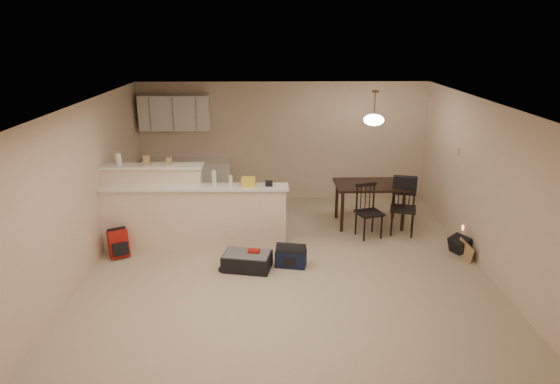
{
  "coord_description": "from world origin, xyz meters",
  "views": [
    {
      "loc": [
        -0.21,
        -6.81,
        3.49
      ],
      "look_at": [
        -0.1,
        0.7,
        1.05
      ],
      "focal_mm": 32.0,
      "sensor_mm": 36.0,
      "label": 1
    }
  ],
  "objects_px": {
    "dining_table": "(370,189)",
    "dining_chair_near": "(369,211)",
    "dining_chair_far": "(403,207)",
    "red_backpack": "(119,244)",
    "pendant_lamp": "(374,119)",
    "suitcase": "(247,261)",
    "black_daypack": "(461,246)",
    "navy_duffel": "(291,258)"
  },
  "relations": [
    {
      "from": "pendant_lamp",
      "to": "red_backpack",
      "type": "bearing_deg",
      "value": -162.44
    },
    {
      "from": "dining_table",
      "to": "dining_chair_near",
      "type": "bearing_deg",
      "value": -101.24
    },
    {
      "from": "red_backpack",
      "to": "navy_duffel",
      "type": "bearing_deg",
      "value": -35.8
    },
    {
      "from": "dining_chair_near",
      "to": "black_daypack",
      "type": "relative_size",
      "value": 2.93
    },
    {
      "from": "dining_chair_near",
      "to": "navy_duffel",
      "type": "xyz_separation_m",
      "value": [
        -1.41,
        -1.14,
        -0.35
      ]
    },
    {
      "from": "dining_chair_far",
      "to": "pendant_lamp",
      "type": "bearing_deg",
      "value": 153.35
    },
    {
      "from": "dining_chair_far",
      "to": "navy_duffel",
      "type": "relative_size",
      "value": 2.14
    },
    {
      "from": "dining_chair_near",
      "to": "red_backpack",
      "type": "distance_m",
      "value": 4.25
    },
    {
      "from": "black_daypack",
      "to": "red_backpack",
      "type": "bearing_deg",
      "value": 63.75
    },
    {
      "from": "suitcase",
      "to": "red_backpack",
      "type": "xyz_separation_m",
      "value": [
        -2.09,
        0.46,
        0.1
      ]
    },
    {
      "from": "suitcase",
      "to": "red_backpack",
      "type": "bearing_deg",
      "value": 178.47
    },
    {
      "from": "pendant_lamp",
      "to": "dining_chair_far",
      "type": "relative_size",
      "value": 0.62
    },
    {
      "from": "red_backpack",
      "to": "black_daypack",
      "type": "bearing_deg",
      "value": -27.8
    },
    {
      "from": "dining_chair_far",
      "to": "navy_duffel",
      "type": "height_order",
      "value": "dining_chair_far"
    },
    {
      "from": "dining_chair_near",
      "to": "red_backpack",
      "type": "relative_size",
      "value": 2.11
    },
    {
      "from": "dining_chair_near",
      "to": "black_daypack",
      "type": "xyz_separation_m",
      "value": [
        1.38,
        -0.74,
        -0.33
      ]
    },
    {
      "from": "dining_chair_near",
      "to": "suitcase",
      "type": "distance_m",
      "value": 2.44
    },
    {
      "from": "pendant_lamp",
      "to": "navy_duffel",
      "type": "relative_size",
      "value": 1.32
    },
    {
      "from": "dining_table",
      "to": "dining_chair_near",
      "type": "height_order",
      "value": "dining_chair_near"
    },
    {
      "from": "suitcase",
      "to": "navy_duffel",
      "type": "distance_m",
      "value": 0.68
    },
    {
      "from": "suitcase",
      "to": "black_daypack",
      "type": "distance_m",
      "value": 3.5
    },
    {
      "from": "black_daypack",
      "to": "pendant_lamp",
      "type": "bearing_deg",
      "value": 17.15
    },
    {
      "from": "dining_chair_near",
      "to": "navy_duffel",
      "type": "relative_size",
      "value": 2.02
    },
    {
      "from": "dining_table",
      "to": "suitcase",
      "type": "height_order",
      "value": "dining_table"
    },
    {
      "from": "dining_chair_far",
      "to": "suitcase",
      "type": "bearing_deg",
      "value": -138.41
    },
    {
      "from": "dining_chair_far",
      "to": "black_daypack",
      "type": "distance_m",
      "value": 1.2
    },
    {
      "from": "dining_chair_far",
      "to": "red_backpack",
      "type": "xyz_separation_m",
      "value": [
        -4.8,
        -0.89,
        -0.28
      ]
    },
    {
      "from": "pendant_lamp",
      "to": "black_daypack",
      "type": "distance_m",
      "value": 2.61
    },
    {
      "from": "dining_chair_far",
      "to": "suitcase",
      "type": "relative_size",
      "value": 1.4
    },
    {
      "from": "dining_table",
      "to": "red_backpack",
      "type": "distance_m",
      "value": 4.51
    },
    {
      "from": "dining_table",
      "to": "dining_chair_near",
      "type": "relative_size",
      "value": 1.37
    },
    {
      "from": "dining_table",
      "to": "navy_duffel",
      "type": "xyz_separation_m",
      "value": [
        -1.52,
        -1.73,
        -0.57
      ]
    },
    {
      "from": "suitcase",
      "to": "dining_chair_far",
      "type": "bearing_deg",
      "value": 37.4
    },
    {
      "from": "dining_chair_far",
      "to": "black_daypack",
      "type": "relative_size",
      "value": 3.1
    },
    {
      "from": "pendant_lamp",
      "to": "black_daypack",
      "type": "bearing_deg",
      "value": -46.39
    },
    {
      "from": "pendant_lamp",
      "to": "navy_duffel",
      "type": "distance_m",
      "value": 2.96
    },
    {
      "from": "suitcase",
      "to": "pendant_lamp",
      "type": "bearing_deg",
      "value": 50.53
    },
    {
      "from": "dining_chair_far",
      "to": "red_backpack",
      "type": "distance_m",
      "value": 4.89
    },
    {
      "from": "dining_chair_far",
      "to": "dining_table",
      "type": "bearing_deg",
      "value": 153.35
    },
    {
      "from": "dining_chair_far",
      "to": "black_daypack",
      "type": "bearing_deg",
      "value": -34.11
    },
    {
      "from": "red_backpack",
      "to": "black_daypack",
      "type": "xyz_separation_m",
      "value": [
        5.55,
        0.02,
        -0.08
      ]
    },
    {
      "from": "pendant_lamp",
      "to": "black_daypack",
      "type": "xyz_separation_m",
      "value": [
        1.27,
        -1.33,
        -1.85
      ]
    }
  ]
}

